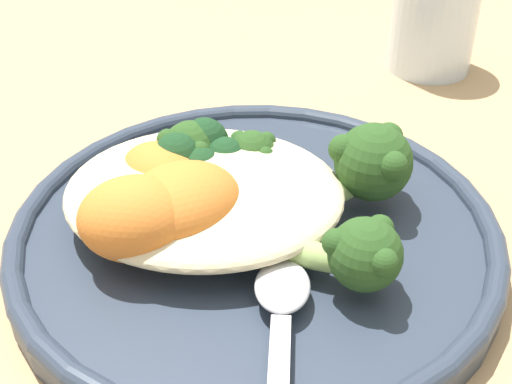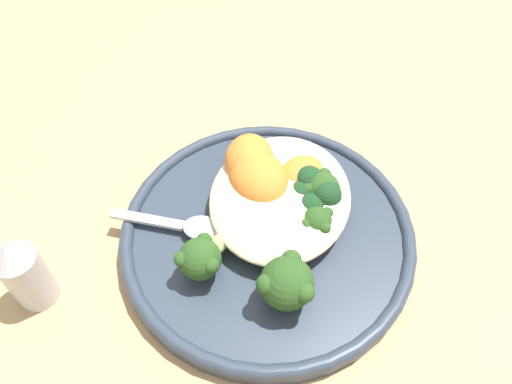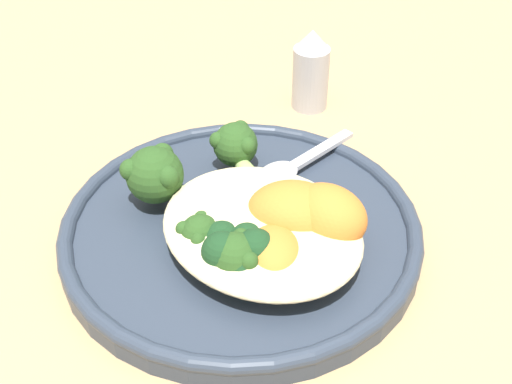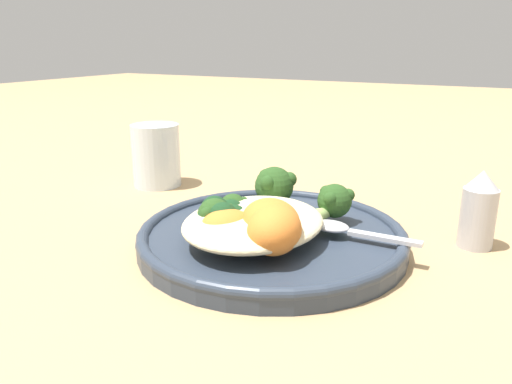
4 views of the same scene
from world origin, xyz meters
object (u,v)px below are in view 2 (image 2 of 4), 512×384
Objects in this scene: sweet_potato_chunk_2 at (249,161)px; broccoli_stalk_3 at (299,194)px; broccoli_stalk_1 at (282,271)px; quinoa_mound at (280,196)px; broccoli_stalk_2 at (301,218)px; sweet_potato_chunk_0 at (261,179)px; broccoli_stalk_0 at (209,250)px; spoon at (190,226)px; sweet_potato_chunk_1 at (300,176)px; plate at (267,234)px; kale_tuft at (314,192)px; salt_shaker at (24,272)px.

broccoli_stalk_3 is at bearing 65.98° from sweet_potato_chunk_2.
quinoa_mound is at bearing 163.28° from broccoli_stalk_1.
broccoli_stalk_3 is (-0.08, -0.00, -0.01)m from broccoli_stalk_1.
sweet_potato_chunk_0 is (-0.03, -0.04, 0.01)m from broccoli_stalk_2.
broccoli_stalk_1 is at bearing 103.99° from broccoli_stalk_0.
spoon is (-0.03, -0.09, -0.02)m from broccoli_stalk_1.
broccoli_stalk_0 is 0.96× the size of spoon.
broccoli_stalk_3 reaches higher than broccoli_stalk_2.
broccoli_stalk_1 is 0.10m from sweet_potato_chunk_1.
plate is 0.05m from broccoli_stalk_3.
broccoli_stalk_2 is at bearing 11.24° from sweet_potato_chunk_1.
plate is 0.07m from spoon.
sweet_potato_chunk_2 is at bearing -106.78° from kale_tuft.
sweet_potato_chunk_2 is (-0.10, 0.01, 0.01)m from broccoli_stalk_0.
sweet_potato_chunk_1 is 0.25m from salt_shaker.
broccoli_stalk_2 is 0.03m from kale_tuft.
sweet_potato_chunk_0 reaches higher than plate.
spoon is at bearing 125.89° from salt_shaker.
sweet_potato_chunk_2 reaches higher than sweet_potato_chunk_0.
broccoli_stalk_3 is 1.88× the size of sweet_potato_chunk_2.
sweet_potato_chunk_2 reaches higher than broccoli_stalk_0.
broccoli_stalk_0 is at bearing -17.60° from sweet_potato_chunk_0.
salt_shaker is at bearing -47.08° from broccoli_stalk_0.
spoon is (0.05, -0.10, -0.01)m from kale_tuft.
sweet_potato_chunk_1 is (-0.04, -0.01, 0.00)m from broccoli_stalk_2.
sweet_potato_chunk_0 reaches higher than sweet_potato_chunk_1.
broccoli_stalk_1 is 0.10m from spoon.
broccoli_stalk_3 is at bearing 84.05° from sweet_potato_chunk_0.
broccoli_stalk_2 is at bearing 106.48° from plate.
salt_shaker is (0.05, -0.20, -0.00)m from broccoli_stalk_1.
broccoli_stalk_0 reaches higher than sweet_potato_chunk_1.
broccoli_stalk_0 is 0.87× the size of broccoli_stalk_1.
sweet_potato_chunk_2 is 1.16× the size of kale_tuft.
broccoli_stalk_3 reaches higher than sweet_potato_chunk_1.
broccoli_stalk_0 is 0.93× the size of broccoli_stalk_3.
plate is 2.45× the size of broccoli_stalk_3.
broccoli_stalk_3 is 0.24m from salt_shaker.
kale_tuft is 0.47× the size of spoon.
broccoli_stalk_1 reaches higher than plate.
spoon is at bearing -113.79° from broccoli_stalk_0.
broccoli_stalk_0 is (0.07, -0.05, 0.00)m from quinoa_mound.
sweet_potato_chunk_2 is (-0.03, -0.04, 0.01)m from quinoa_mound.
spoon is (0.05, -0.09, -0.01)m from broccoli_stalk_3.
broccoli_stalk_0 is 0.15m from salt_shaker.
broccoli_stalk_0 is 0.10m from broccoli_stalk_3.
broccoli_stalk_3 is at bearing -74.97° from kale_tuft.
quinoa_mound is 1.90× the size of salt_shaker.
plate is at bearing -166.43° from spoon.
broccoli_stalk_2 is 2.00× the size of kale_tuft.
quinoa_mound is 0.02m from sweet_potato_chunk_0.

